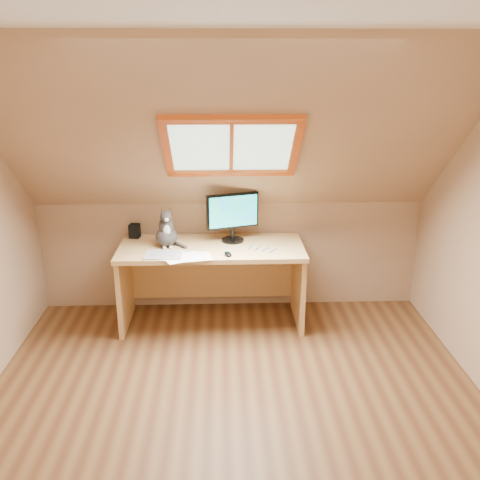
{
  "coord_description": "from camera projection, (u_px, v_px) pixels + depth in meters",
  "views": [
    {
      "loc": [
        -0.08,
        -2.95,
        2.23
      ],
      "look_at": [
        0.06,
        1.0,
        0.9
      ],
      "focal_mm": 40.0,
      "sensor_mm": 36.0,
      "label": 1
    }
  ],
  "objects": [
    {
      "name": "monitor",
      "position": [
        233.0,
        214.0,
        4.62
      ],
      "size": [
        0.45,
        0.2,
        0.43
      ],
      "color": "black",
      "rests_on": "desk"
    },
    {
      "name": "ground",
      "position": [
        236.0,
        418.0,
        3.51
      ],
      "size": [
        3.5,
        3.5,
        0.0
      ],
      "primitive_type": "plane",
      "color": "brown",
      "rests_on": "ground"
    },
    {
      "name": "room_shell",
      "position": [
        236.0,
        213.0,
        2.96
      ],
      "size": [
        3.52,
        3.52,
        2.41
      ],
      "color": "tan",
      "rests_on": "ground"
    },
    {
      "name": "graphics_tablet",
      "position": [
        163.0,
        255.0,
        4.35
      ],
      "size": [
        0.31,
        0.23,
        0.01
      ],
      "primitive_type": "cube",
      "rotation": [
        0.0,
        0.0,
        -0.04
      ],
      "color": "#B2B2B7",
      "rests_on": "desk"
    },
    {
      "name": "cat",
      "position": [
        166.0,
        232.0,
        4.54
      ],
      "size": [
        0.22,
        0.26,
        0.35
      ],
      "color": "#3D3836",
      "rests_on": "desk"
    },
    {
      "name": "desk",
      "position": [
        212.0,
        267.0,
        4.72
      ],
      "size": [
        1.58,
        0.69,
        0.72
      ],
      "color": "tan",
      "rests_on": "ground"
    },
    {
      "name": "mouse",
      "position": [
        228.0,
        254.0,
        4.34
      ],
      "size": [
        0.08,
        0.11,
        0.03
      ],
      "primitive_type": "ellipsoid",
      "rotation": [
        0.0,
        0.0,
        0.3
      ],
      "color": "black",
      "rests_on": "desk"
    },
    {
      "name": "cables",
      "position": [
        250.0,
        250.0,
        4.48
      ],
      "size": [
        0.51,
        0.26,
        0.01
      ],
      "color": "silver",
      "rests_on": "desk"
    },
    {
      "name": "papers",
      "position": [
        188.0,
        256.0,
        4.33
      ],
      "size": [
        0.35,
        0.3,
        0.01
      ],
      "color": "white",
      "rests_on": "desk"
    },
    {
      "name": "desk_speaker",
      "position": [
        135.0,
        231.0,
        4.77
      ],
      "size": [
        0.1,
        0.1,
        0.12
      ],
      "primitive_type": "cube",
      "rotation": [
        0.0,
        0.0,
        -0.18
      ],
      "color": "black",
      "rests_on": "desk"
    }
  ]
}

